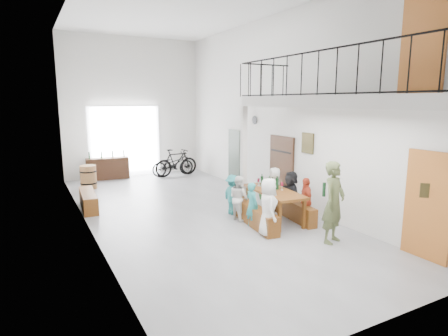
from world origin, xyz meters
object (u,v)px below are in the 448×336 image
tasting_table (274,193)px  bicycle_near (173,164)px  host_standing (334,202)px  side_bench (88,200)px  serving_counter (108,168)px  oak_barrel (88,177)px  bench_inner (254,216)px

tasting_table → bicycle_near: bicycle_near is taller
host_standing → bicycle_near: 8.55m
side_bench → bicycle_near: (3.80, 3.37, 0.23)m
serving_counter → host_standing: 9.55m
side_bench → bicycle_near: bearing=41.6°
oak_barrel → host_standing: bearing=-63.5°
oak_barrel → serving_counter: bearing=55.6°
serving_counter → bicycle_near: (2.48, -0.55, 0.05)m
tasting_table → oak_barrel: (-3.61, 5.92, -0.30)m
host_standing → bench_inner: bearing=95.3°
host_standing → side_bench: bearing=108.3°
side_bench → host_standing: host_standing is taller
serving_counter → bicycle_near: 2.54m
side_bench → oak_barrel: 2.61m
bench_inner → bicycle_near: size_ratio=1.14×
tasting_table → serving_counter: size_ratio=1.27×
oak_barrel → host_standing: 8.65m
bench_inner → serving_counter: size_ratio=1.28×
tasting_table → host_standing: (0.24, -1.81, 0.18)m
oak_barrel → bicycle_near: bearing=13.3°
side_bench → bicycle_near: bicycle_near is taller
tasting_table → oak_barrel: bearing=127.2°
bench_inner → side_bench: 4.80m
side_bench → bench_inner: bearing=-45.3°
oak_barrel → bicycle_near: bicycle_near is taller
side_bench → serving_counter: size_ratio=1.08×
tasting_table → bench_inner: bearing=-168.2°
tasting_table → side_bench: bearing=145.9°
oak_barrel → bench_inner: bearing=-63.5°
oak_barrel → bicycle_near: (3.40, 0.80, 0.06)m
tasting_table → host_standing: bearing=-76.7°
serving_counter → host_standing: size_ratio=0.90×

